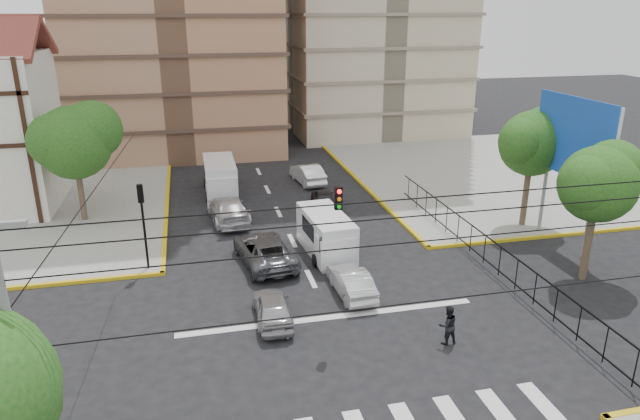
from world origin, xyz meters
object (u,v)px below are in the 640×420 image
object	(u,v)px
traffic_light_nw	(142,213)
car_silver_front_left	(273,308)
van_left_lane	(220,179)
car_white_front_right	(351,282)
pedestrian_crosswalk	(448,325)
van_right_lane	(327,236)

from	to	relation	value
traffic_light_nw	car_silver_front_left	world-z (taller)	traffic_light_nw
traffic_light_nw	van_left_lane	xyz separation A→B (m)	(4.43, 11.73, -1.94)
car_silver_front_left	car_white_front_right	world-z (taller)	car_white_front_right
van_left_lane	car_silver_front_left	xyz separation A→B (m)	(0.96, -18.04, -0.55)
car_white_front_right	car_silver_front_left	bearing A→B (deg)	19.31
van_left_lane	car_silver_front_left	bearing A→B (deg)	-86.65
traffic_light_nw	car_white_front_right	size ratio (longest dim) A/B	1.14
pedestrian_crosswalk	van_right_lane	bearing A→B (deg)	-80.36
van_left_lane	car_white_front_right	distance (m)	17.22
traffic_light_nw	pedestrian_crosswalk	xyz separation A→B (m)	(11.83, -9.57, -2.29)
traffic_light_nw	car_white_front_right	bearing A→B (deg)	-27.24
car_silver_front_left	pedestrian_crosswalk	xyz separation A→B (m)	(6.44, -3.26, 0.19)
car_silver_front_left	pedestrian_crosswalk	world-z (taller)	pedestrian_crosswalk
car_silver_front_left	van_right_lane	bearing A→B (deg)	-120.81
traffic_light_nw	pedestrian_crosswalk	bearing A→B (deg)	-39.00
van_left_lane	pedestrian_crosswalk	xyz separation A→B (m)	(7.40, -21.31, -0.36)
traffic_light_nw	pedestrian_crosswalk	world-z (taller)	traffic_light_nw
van_left_lane	car_silver_front_left	world-z (taller)	van_left_lane
van_right_lane	van_left_lane	size ratio (longest dim) A/B	0.95
van_right_lane	pedestrian_crosswalk	distance (m)	9.74
car_silver_front_left	car_white_front_right	xyz separation A→B (m)	(3.89, 1.53, 0.01)
van_right_lane	van_left_lane	bearing A→B (deg)	107.77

